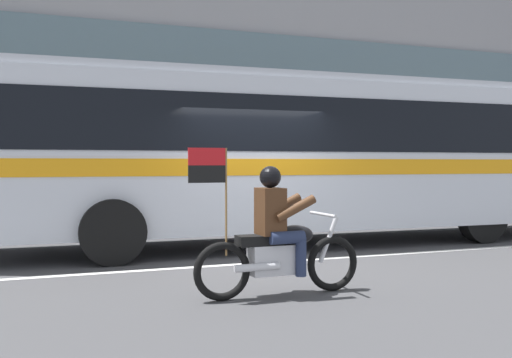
# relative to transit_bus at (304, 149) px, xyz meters

# --- Properties ---
(ground_plane) EXTENTS (60.00, 60.00, 0.00)m
(ground_plane) POSITION_rel_transit_bus_xyz_m (-1.49, -1.19, -1.88)
(ground_plane) COLOR #3D3D3F
(sidewalk_curb) EXTENTS (28.00, 3.80, 0.15)m
(sidewalk_curb) POSITION_rel_transit_bus_xyz_m (-1.49, 3.91, -1.81)
(sidewalk_curb) COLOR #B7B2A8
(sidewalk_curb) RESTS_ON ground_plane
(lane_center_stripe) EXTENTS (26.60, 0.14, 0.01)m
(lane_center_stripe) POSITION_rel_transit_bus_xyz_m (-1.49, -1.79, -1.88)
(lane_center_stripe) COLOR silver
(lane_center_stripe) RESTS_ON ground_plane
(transit_bus) EXTENTS (12.45, 2.88, 3.22)m
(transit_bus) POSITION_rel_transit_bus_xyz_m (0.00, 0.00, 0.00)
(transit_bus) COLOR silver
(transit_bus) RESTS_ON ground_plane
(motorcycle_with_rider) EXTENTS (2.20, 0.64, 1.78)m
(motorcycle_with_rider) POSITION_rel_transit_bus_xyz_m (-2.22, -3.98, -1.22)
(motorcycle_with_rider) COLOR black
(motorcycle_with_rider) RESTS_ON ground_plane
(fire_hydrant) EXTENTS (0.22, 0.30, 0.75)m
(fire_hydrant) POSITION_rel_transit_bus_xyz_m (-0.60, 2.79, -1.37)
(fire_hydrant) COLOR red
(fire_hydrant) RESTS_ON sidewalk_curb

